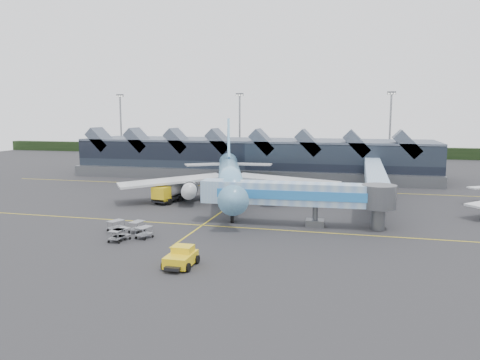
% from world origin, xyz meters
% --- Properties ---
extents(ground, '(260.00, 260.00, 0.00)m').
position_xyz_m(ground, '(0.00, 0.00, 0.00)').
color(ground, '#29292C').
rests_on(ground, ground).
extents(taxi_stripes, '(120.00, 60.00, 0.01)m').
position_xyz_m(taxi_stripes, '(0.00, 10.00, 0.01)').
color(taxi_stripes, gold).
rests_on(taxi_stripes, ground).
extents(tree_line_far, '(260.00, 4.00, 4.00)m').
position_xyz_m(tree_line_far, '(0.00, 110.00, 2.00)').
color(tree_line_far, black).
rests_on(tree_line_far, ground).
extents(terminal, '(90.00, 22.25, 12.52)m').
position_xyz_m(terminal, '(-5.07, 47.35, 4.88)').
color(terminal, black).
rests_on(terminal, ground).
extents(light_masts, '(132.40, 42.56, 22.45)m').
position_xyz_m(light_masts, '(21.00, 62.80, 12.49)').
color(light_masts, gray).
rests_on(light_masts, ground).
extents(main_airliner, '(39.99, 47.03, 15.41)m').
position_xyz_m(main_airliner, '(-1.39, 11.94, 4.53)').
color(main_airliner, '#6396CA').
rests_on(main_airliner, ground).
extents(jet_bridge, '(27.59, 4.99, 6.39)m').
position_xyz_m(jet_bridge, '(14.69, -4.66, 4.46)').
color(jet_bridge, '#7EA4D2').
rests_on(jet_bridge, ground).
extents(fuel_truck, '(4.48, 10.80, 3.59)m').
position_xyz_m(fuel_truck, '(-11.37, 8.95, 2.01)').
color(fuel_truck, black).
rests_on(fuel_truck, ground).
extents(pushback_tug, '(2.99, 4.71, 2.07)m').
position_xyz_m(pushback_tug, '(3.85, -26.05, 0.93)').
color(pushback_tug, yellow).
rests_on(pushback_tug, ground).
extents(baggage_carts, '(7.46, 7.20, 1.50)m').
position_xyz_m(baggage_carts, '(-7.48, -16.40, 0.84)').
color(baggage_carts, gray).
rests_on(baggage_carts, ground).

